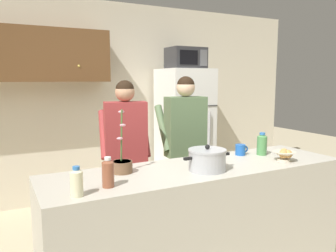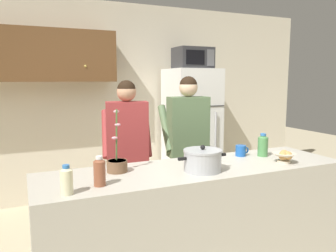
{
  "view_description": "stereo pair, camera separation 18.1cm",
  "coord_description": "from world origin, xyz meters",
  "px_view_note": "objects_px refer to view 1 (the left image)",
  "views": [
    {
      "loc": [
        -1.38,
        -2.12,
        1.59
      ],
      "look_at": [
        0.0,
        0.55,
        1.17
      ],
      "focal_mm": 35.73,
      "sensor_mm": 36.0,
      "label": 1
    },
    {
      "loc": [
        -1.22,
        -2.19,
        1.59
      ],
      "look_at": [
        0.0,
        0.55,
        1.17
      ],
      "focal_mm": 35.73,
      "sensor_mm": 36.0,
      "label": 2
    }
  ],
  "objects_px": {
    "bottle_mid_counter": "(262,144)",
    "bottle_near_edge": "(108,172)",
    "coffee_mug": "(241,150)",
    "bread_bowl": "(284,155)",
    "bottle_far_corner": "(77,182)",
    "person_near_pot": "(126,143)",
    "cooking_pot": "(207,160)",
    "person_by_sink": "(185,135)",
    "refrigerator": "(184,132)",
    "potted_orchid": "(122,164)",
    "microwave": "(186,58)"
  },
  "relations": [
    {
      "from": "microwave",
      "to": "potted_orchid",
      "type": "relative_size",
      "value": 1.04
    },
    {
      "from": "cooking_pot",
      "to": "bottle_far_corner",
      "type": "distance_m",
      "value": 0.99
    },
    {
      "from": "cooking_pot",
      "to": "bread_bowl",
      "type": "distance_m",
      "value": 0.73
    },
    {
      "from": "person_near_pot",
      "to": "bottle_far_corner",
      "type": "bearing_deg",
      "value": -122.3
    },
    {
      "from": "bottle_mid_counter",
      "to": "bottle_near_edge",
      "type": "bearing_deg",
      "value": -170.77
    },
    {
      "from": "bottle_near_edge",
      "to": "bottle_far_corner",
      "type": "distance_m",
      "value": 0.23
    },
    {
      "from": "bottle_mid_counter",
      "to": "potted_orchid",
      "type": "bearing_deg",
      "value": 178.87
    },
    {
      "from": "refrigerator",
      "to": "bottle_mid_counter",
      "type": "relative_size",
      "value": 8.57
    },
    {
      "from": "cooking_pot",
      "to": "person_by_sink",
      "type": "bearing_deg",
      "value": 68.68
    },
    {
      "from": "bread_bowl",
      "to": "bottle_far_corner",
      "type": "bearing_deg",
      "value": -177.95
    },
    {
      "from": "coffee_mug",
      "to": "bottle_mid_counter",
      "type": "height_order",
      "value": "bottle_mid_counter"
    },
    {
      "from": "coffee_mug",
      "to": "potted_orchid",
      "type": "distance_m",
      "value": 1.14
    },
    {
      "from": "coffee_mug",
      "to": "bottle_near_edge",
      "type": "relative_size",
      "value": 0.68
    },
    {
      "from": "cooking_pot",
      "to": "bottle_near_edge",
      "type": "bearing_deg",
      "value": -177.22
    },
    {
      "from": "bottle_near_edge",
      "to": "bread_bowl",
      "type": "bearing_deg",
      "value": -0.82
    },
    {
      "from": "bottle_far_corner",
      "to": "potted_orchid",
      "type": "height_order",
      "value": "potted_orchid"
    },
    {
      "from": "person_near_pot",
      "to": "bottle_mid_counter",
      "type": "distance_m",
      "value": 1.28
    },
    {
      "from": "potted_orchid",
      "to": "coffee_mug",
      "type": "bearing_deg",
      "value": 2.83
    },
    {
      "from": "refrigerator",
      "to": "microwave",
      "type": "distance_m",
      "value": 1.01
    },
    {
      "from": "person_near_pot",
      "to": "bread_bowl",
      "type": "relative_size",
      "value": 8.34
    },
    {
      "from": "person_near_pot",
      "to": "cooking_pot",
      "type": "distance_m",
      "value": 1.05
    },
    {
      "from": "person_near_pot",
      "to": "bread_bowl",
      "type": "distance_m",
      "value": 1.46
    },
    {
      "from": "refrigerator",
      "to": "cooking_pot",
      "type": "xyz_separation_m",
      "value": [
        -0.95,
        -1.96,
        0.13
      ]
    },
    {
      "from": "bread_bowl",
      "to": "bottle_mid_counter",
      "type": "xyz_separation_m",
      "value": [
        0.0,
        0.26,
        0.05
      ]
    },
    {
      "from": "person_near_pot",
      "to": "bottle_near_edge",
      "type": "xyz_separation_m",
      "value": [
        -0.5,
        -1.05,
        0.03
      ]
    },
    {
      "from": "microwave",
      "to": "coffee_mug",
      "type": "xyz_separation_m",
      "value": [
        -0.39,
        -1.65,
        -0.9
      ]
    },
    {
      "from": "bottle_near_edge",
      "to": "bottle_far_corner",
      "type": "bearing_deg",
      "value": -158.72
    },
    {
      "from": "refrigerator",
      "to": "bread_bowl",
      "type": "bearing_deg",
      "value": -96.32
    },
    {
      "from": "microwave",
      "to": "person_by_sink",
      "type": "bearing_deg",
      "value": -120.55
    },
    {
      "from": "coffee_mug",
      "to": "bottle_mid_counter",
      "type": "xyz_separation_m",
      "value": [
        0.17,
        -0.08,
        0.05
      ]
    },
    {
      "from": "cooking_pot",
      "to": "person_near_pot",
      "type": "bearing_deg",
      "value": 104.73
    },
    {
      "from": "bottle_mid_counter",
      "to": "bottle_far_corner",
      "type": "relative_size",
      "value": 1.13
    },
    {
      "from": "cooking_pot",
      "to": "potted_orchid",
      "type": "relative_size",
      "value": 0.86
    },
    {
      "from": "person_by_sink",
      "to": "bottle_mid_counter",
      "type": "height_order",
      "value": "person_by_sink"
    },
    {
      "from": "bread_bowl",
      "to": "bottle_mid_counter",
      "type": "distance_m",
      "value": 0.27
    },
    {
      "from": "microwave",
      "to": "person_near_pot",
      "type": "xyz_separation_m",
      "value": [
        -1.21,
        -0.93,
        -0.89
      ]
    },
    {
      "from": "refrigerator",
      "to": "cooking_pot",
      "type": "relative_size",
      "value": 4.39
    },
    {
      "from": "bottle_near_edge",
      "to": "bottle_far_corner",
      "type": "height_order",
      "value": "bottle_near_edge"
    },
    {
      "from": "microwave",
      "to": "person_near_pot",
      "type": "height_order",
      "value": "microwave"
    },
    {
      "from": "refrigerator",
      "to": "bottle_mid_counter",
      "type": "xyz_separation_m",
      "value": [
        -0.22,
        -1.75,
        0.15
      ]
    },
    {
      "from": "refrigerator",
      "to": "bottle_far_corner",
      "type": "height_order",
      "value": "refrigerator"
    },
    {
      "from": "refrigerator",
      "to": "potted_orchid",
      "type": "bearing_deg",
      "value": -131.49
    },
    {
      "from": "person_by_sink",
      "to": "bread_bowl",
      "type": "relative_size",
      "value": 8.55
    },
    {
      "from": "refrigerator",
      "to": "coffee_mug",
      "type": "xyz_separation_m",
      "value": [
        -0.39,
        -1.67,
        0.1
      ]
    },
    {
      "from": "bottle_far_corner",
      "to": "refrigerator",
      "type": "bearing_deg",
      "value": 47.16
    },
    {
      "from": "refrigerator",
      "to": "bread_bowl",
      "type": "distance_m",
      "value": 2.03
    },
    {
      "from": "potted_orchid",
      "to": "microwave",
      "type": "bearing_deg",
      "value": 48.14
    },
    {
      "from": "cooking_pot",
      "to": "bottle_far_corner",
      "type": "xyz_separation_m",
      "value": [
        -0.98,
        -0.12,
        0.01
      ]
    },
    {
      "from": "person_by_sink",
      "to": "bread_bowl",
      "type": "bearing_deg",
      "value": -71.8
    },
    {
      "from": "person_near_pot",
      "to": "person_by_sink",
      "type": "bearing_deg",
      "value": -2.7
    }
  ]
}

